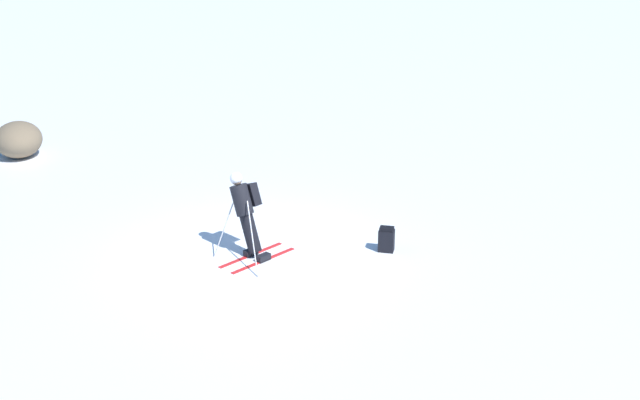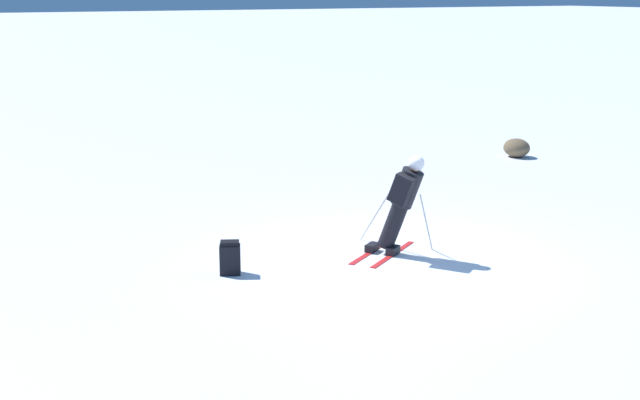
{
  "view_description": "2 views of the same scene",
  "coord_description": "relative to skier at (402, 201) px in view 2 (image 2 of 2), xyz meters",
  "views": [
    {
      "loc": [
        15.71,
        -2.05,
        7.21
      ],
      "look_at": [
        -0.43,
        1.38,
        0.84
      ],
      "focal_mm": 50.0,
      "sensor_mm": 36.0,
      "label": 1
    },
    {
      "loc": [
        -11.11,
        7.38,
        4.08
      ],
      "look_at": [
        -0.71,
        1.64,
        1.25
      ],
      "focal_mm": 50.0,
      "sensor_mm": 36.0,
      "label": 2
    }
  ],
  "objects": [
    {
      "name": "spare_backpack",
      "position": [
        0.47,
        2.68,
        -0.65
      ],
      "size": [
        0.33,
        0.37,
        0.5
      ],
      "rotation": [
        0.0,
        0.0,
        4.27
      ],
      "color": "black",
      "rests_on": "ground"
    },
    {
      "name": "ground_plane",
      "position": [
        0.06,
        0.15,
        -0.9
      ],
      "size": [
        300.0,
        300.0,
        0.0
      ],
      "primitive_type": "plane",
      "color": "white"
    },
    {
      "name": "exposed_boulder_0",
      "position": [
        5.61,
        -7.23,
        -0.67
      ],
      "size": [
        0.71,
        0.6,
        0.46
      ],
      "primitive_type": "ellipsoid",
      "color": "brown",
      "rests_on": "ground"
    },
    {
      "name": "skier",
      "position": [
        0.0,
        0.0,
        0.0
      ],
      "size": [
        1.54,
        1.61,
        1.66
      ],
      "rotation": [
        0.0,
        0.0,
        0.59
      ],
      "color": "red",
      "rests_on": "ground"
    }
  ]
}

